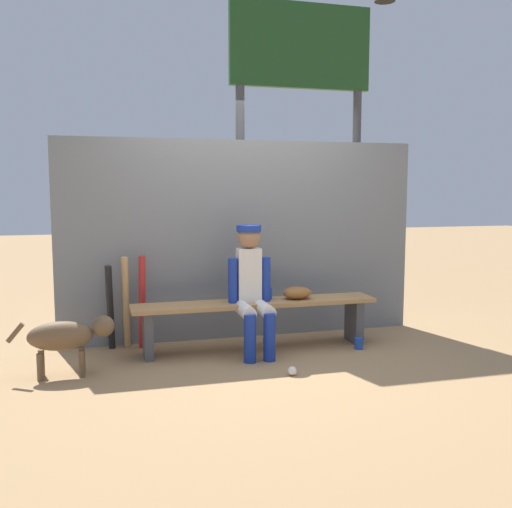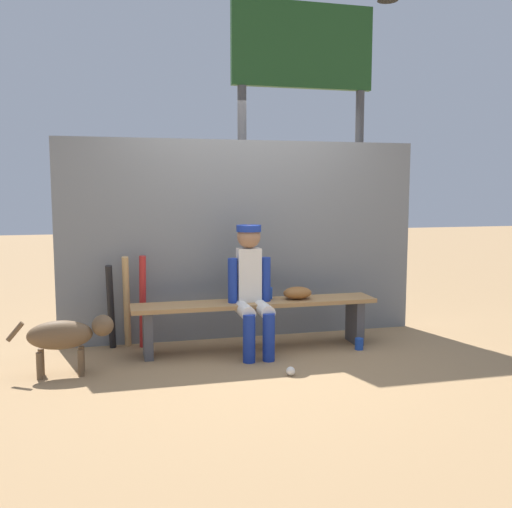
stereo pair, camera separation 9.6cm
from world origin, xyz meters
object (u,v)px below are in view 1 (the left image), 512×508
object	(u,v)px
bat_aluminum_red	(142,302)
dugout_bench	(256,312)
bat_wood_tan	(126,302)
baseball_glove	(297,293)
bat_aluminum_black	(110,308)
scoreboard	(305,89)
cup_on_bench	(268,293)
player_seated	(252,284)
baseball	(292,371)
cup_on_ground	(359,343)
dog	(68,336)

from	to	relation	value
bat_aluminum_red	dugout_bench	bearing A→B (deg)	-17.16
bat_wood_tan	baseball_glove	bearing A→B (deg)	-12.93
bat_aluminum_black	scoreboard	world-z (taller)	scoreboard
cup_on_bench	dugout_bench	bearing A→B (deg)	-151.05
player_seated	baseball	distance (m)	0.95
dugout_bench	bat_aluminum_black	distance (m)	1.38
player_seated	scoreboard	bearing A→B (deg)	52.67
baseball_glove	baseball	distance (m)	1.01
bat_aluminum_red	bat_aluminum_black	xyz separation A→B (m)	(-0.30, 0.01, -0.04)
dugout_bench	baseball_glove	distance (m)	0.45
bat_wood_tan	cup_on_ground	distance (m)	2.27
baseball_glove	bat_aluminum_black	size ratio (longest dim) A/B	0.34
bat_aluminum_black	cup_on_ground	size ratio (longest dim) A/B	7.51
baseball_glove	cup_on_bench	xyz separation A→B (m)	(-0.27, 0.08, -0.00)
baseball_glove	bat_wood_tan	size ratio (longest dim) A/B	0.31
bat_wood_tan	dog	size ratio (longest dim) A/B	1.07
dugout_bench	bat_aluminum_red	world-z (taller)	bat_aluminum_red
player_seated	scoreboard	distance (m)	2.56
dugout_bench	scoreboard	xyz separation A→B (m)	(0.90, 1.15, 2.30)
bat_wood_tan	cup_on_bench	bearing A→B (deg)	-12.21
cup_on_bench	dog	xyz separation A→B (m)	(-1.83, -0.42, -0.19)
baseball_glove	cup_on_ground	bearing A→B (deg)	-24.75
baseball_glove	baseball	world-z (taller)	baseball_glove
bat_aluminum_red	baseball	bearing A→B (deg)	-45.18
bat_aluminum_red	baseball	xyz separation A→B (m)	(1.13, -1.14, -0.41)
bat_aluminum_black	dog	distance (m)	0.76
player_seated	baseball_glove	distance (m)	0.51
scoreboard	bat_aluminum_red	bearing A→B (deg)	-156.73
bat_aluminum_red	player_seated	bearing A→B (deg)	-24.02
player_seated	baseball_glove	world-z (taller)	player_seated
baseball	cup_on_bench	size ratio (longest dim) A/B	0.67
baseball	dog	bearing A→B (deg)	165.20
bat_wood_tan	cup_on_ground	size ratio (longest dim) A/B	8.17
dugout_bench	cup_on_ground	size ratio (longest dim) A/B	21.23
player_seated	bat_aluminum_black	distance (m)	1.37
bat_aluminum_black	cup_on_ground	bearing A→B (deg)	-14.18
bat_aluminum_black	dog	bearing A→B (deg)	-117.31
player_seated	scoreboard	xyz separation A→B (m)	(0.97, 1.27, 2.01)
baseball_glove	scoreboard	xyz separation A→B (m)	(0.48, 1.15, 2.13)
baseball_glove	bat_aluminum_black	bearing A→B (deg)	169.33
bat_aluminum_red	cup_on_bench	xyz separation A→B (m)	(1.18, -0.24, 0.07)
baseball	cup_on_bench	xyz separation A→B (m)	(0.06, 0.89, 0.49)
bat_wood_tan	dog	world-z (taller)	bat_wood_tan
cup_on_bench	scoreboard	bearing A→B (deg)	55.00
baseball_glove	cup_on_ground	size ratio (longest dim) A/B	2.55
baseball	dog	distance (m)	1.86
baseball_glove	scoreboard	size ratio (longest dim) A/B	0.07
dugout_bench	player_seated	distance (m)	0.32
bat_aluminum_black	baseball	distance (m)	1.87
player_seated	cup_on_bench	distance (m)	0.31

